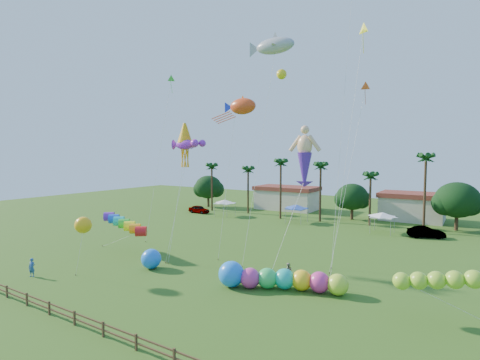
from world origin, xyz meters
The scene contains 22 objects.
ground centered at (0.00, 0.00, 0.00)m, with size 160.00×160.00×0.00m, color #285116.
tree_line centered at (3.57, 44.00, 4.28)m, with size 69.46×8.91×11.00m.
buildings_row centered at (-3.09, 50.00, 2.00)m, with size 35.00×7.00×4.00m.
tent_row centered at (-6.00, 36.33, 2.75)m, with size 31.00×4.00×0.60m.
fence centered at (0.00, -6.00, 0.61)m, with size 36.12×0.12×1.00m.
car_a centered at (-26.22, 36.06, 0.74)m, with size 1.76×4.37×1.49m, color #4C4C54.
car_b centered at (13.77, 36.06, 0.78)m, with size 1.65×4.72×1.56m, color #4C4C54.
spectator_a centered at (-15.50, -2.12, 0.88)m, with size 0.64×0.42×1.76m, color #2C569C.
spectator_b centered at (5.37, 9.75, 0.83)m, with size 0.81×0.63×1.66m, color gray.
caterpillar_inflatable centered at (5.42, 7.33, 0.94)m, with size 10.74×5.40×2.24m.
blue_ball centered at (-7.88, 5.72, 1.00)m, with size 2.00×2.00×2.00m, color #1C75FD.
rainbow_tube centered at (-13.54, 7.73, 3.04)m, with size 10.13×4.89×3.61m.
green_worm centered at (15.34, 6.91, 2.72)m, with size 10.39×2.04×3.43m.
orange_ball_kite centered at (-11.03, 0.35, 4.98)m, with size 2.27×1.84×5.75m.
merman_kite centered at (5.98, 11.73, 10.94)m, with size 3.09×5.13×13.66m.
fish_kite centered at (-3.50, 16.06, 16.98)m, with size 5.18×5.59×18.02m.
shark_kite centered at (0.14, 16.96, 23.41)m, with size 6.43×7.51×24.52m.
squid_kite centered at (-7.95, 11.09, 12.68)m, with size 1.99×4.32×15.04m.
lobster_kite centered at (-7.76, 10.89, 12.57)m, with size 4.24×4.43×13.37m.
delta_kite_red centered at (9.63, 18.10, 17.81)m, with size 2.48×4.69×18.79m.
delta_kite_yellow centered at (10.14, 15.04, 22.54)m, with size 2.21×4.04×23.57m.
delta_kite_green centered at (-16.62, 18.25, 21.37)m, with size 0.97×5.51×22.42m.
Camera 1 is at (19.59, -20.57, 11.54)m, focal length 28.00 mm.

